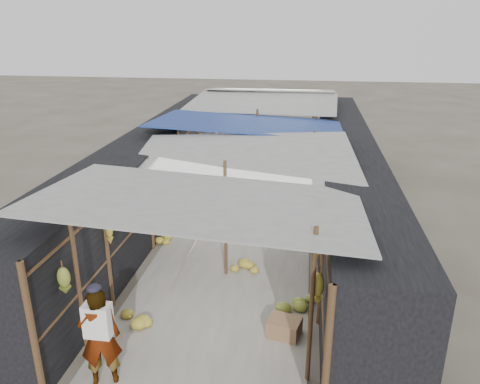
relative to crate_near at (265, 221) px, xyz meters
The scene contains 14 objects.
ground 5.74m from the crate_near, 95.94° to the right, with size 80.00×80.00×0.00m, color #6B6356.
aisle_slab 1.00m from the crate_near, 126.78° to the left, with size 3.60×16.00×0.02m, color #9E998E.
stall_left 3.53m from the crate_near, 166.44° to the left, with size 1.40×15.00×2.30m, color black.
stall_right 2.46m from the crate_near, 20.67° to the left, with size 1.40×15.00×2.30m, color black.
crate_near is the anchor object (origin of this frame).
crate_mid 4.74m from the crate_near, 80.41° to the right, with size 0.55×0.44×0.33m, color #976D4D.
crate_back 6.38m from the crate_near, 96.17° to the left, with size 0.44×0.36×0.28m, color #976D4D.
black_basin 4.78m from the crate_near, 81.52° to the left, with size 0.58×0.58×0.17m, color black.
vendor_elderly 6.52m from the crate_near, 106.84° to the right, with size 0.60×0.40×1.65m, color white.
shopper_blue 2.00m from the crate_near, 142.75° to the left, with size 0.84×0.65×1.72m, color #215DA6.
vendor_seated 1.28m from the crate_near, 26.37° to the left, with size 0.65×0.37×1.00m, color #4C4642.
market_canopy 2.60m from the crate_near, 115.95° to the left, with size 5.62×15.20×2.77m.
hanging_bananas 1.63m from the crate_near, 138.92° to the left, with size 3.95×13.86×0.81m.
floor_bananas 1.06m from the crate_near, 133.93° to the left, with size 3.96×10.40×0.36m.
Camera 1 is at (1.61, -5.92, 5.22)m, focal length 35.00 mm.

